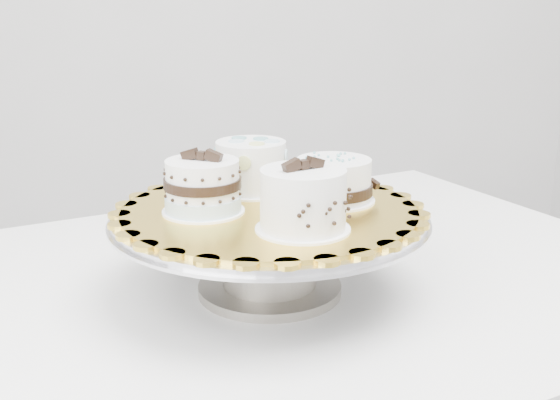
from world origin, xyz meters
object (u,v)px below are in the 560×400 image
object	(u,v)px
cake_ribbon	(334,181)
cake_banded	(203,188)
cake_swirl	(303,202)
table	(252,334)
cake_board	(269,210)
cake_stand	(270,238)
cake_dots	(251,166)

from	to	relation	value
cake_ribbon	cake_banded	bearing A→B (deg)	157.50
cake_swirl	cake_ribbon	world-z (taller)	cake_swirl
table	cake_swirl	bearing A→B (deg)	-90.17
cake_board	cake_banded	distance (m)	0.09
cake_stand	cake_swirl	world-z (taller)	cake_swirl
cake_stand	cake_ribbon	distance (m)	0.11
cake_board	cake_banded	bearing A→B (deg)	173.16
table	cake_swirl	distance (m)	0.27
cake_swirl	cake_stand	bearing A→B (deg)	82.49
cake_dots	table	bearing A→B (deg)	-114.36
cake_swirl	cake_dots	distance (m)	0.18
cake_banded	cake_ribbon	xyz separation A→B (m)	(0.17, -0.01, -0.00)
cake_stand	cake_dots	bearing A→B (deg)	88.96
cake_board	cake_banded	world-z (taller)	cake_banded
table	cake_banded	size ratio (longest dim) A/B	10.22
cake_ribbon	table	bearing A→B (deg)	138.51
cake_stand	cake_ribbon	xyz separation A→B (m)	(0.09, 0.00, 0.07)
table	cake_dots	size ratio (longest dim) A/B	11.09
cake_banded	cake_swirl	bearing A→B (deg)	-9.57
cake_board	cake_dots	bearing A→B (deg)	88.96
cake_dots	cake_ribbon	bearing A→B (deg)	-47.82
table	cake_board	xyz separation A→B (m)	(0.01, -0.04, 0.19)
cake_swirl	cake_dots	bearing A→B (deg)	79.52
cake_board	cake_dots	xyz separation A→B (m)	(0.00, 0.08, 0.04)
cake_board	cake_ribbon	world-z (taller)	cake_ribbon
cake_dots	cake_swirl	bearing A→B (deg)	-93.11
cake_board	cake_ribbon	xyz separation A→B (m)	(0.09, 0.00, 0.03)
table	cake_banded	world-z (taller)	cake_banded
cake_swirl	table	bearing A→B (deg)	85.92
cake_banded	cake_ribbon	bearing A→B (deg)	36.80
cake_stand	cake_board	world-z (taller)	cake_board
cake_board	cake_swirl	xyz separation A→B (m)	(0.01, -0.09, 0.04)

